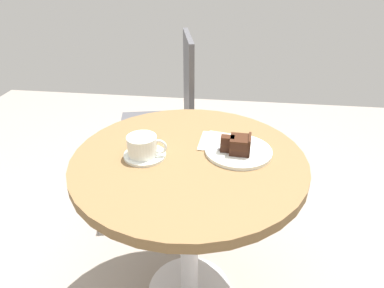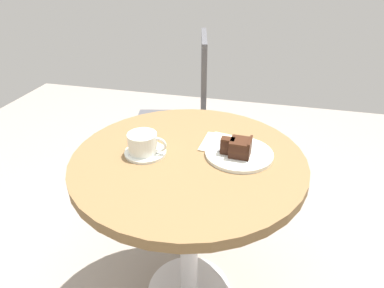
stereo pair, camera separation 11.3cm
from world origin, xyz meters
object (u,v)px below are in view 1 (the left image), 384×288
Objects in this scene: cake_slice at (238,145)px; cafe_chair at (172,111)px; teaspoon at (135,149)px; saucer at (145,155)px; coffee_cup at (143,145)px; cake_plate at (238,151)px; napkin at (222,143)px; fork at (235,141)px.

cake_slice is 0.72m from cafe_chair.
cafe_chair reaches higher than teaspoon.
coffee_cup is (-0.00, -0.00, 0.04)m from saucer.
cake_slice is (-0.00, -0.02, 0.03)m from cake_plate.
coffee_cup reaches higher than saucer.
napkin is at bearing 126.01° from cake_slice.
coffee_cup is at bearing -153.76° from napkin.
coffee_cup is 0.32m from cake_slice.
saucer is 1.15× the size of fork.
coffee_cup is at bearing -125.37° from teaspoon.
fork is at bearing 99.75° from cake_slice.
cafe_chair reaches higher than cake_plate.
saucer is at bearing -154.03° from napkin.
cake_plate reaches higher than saucer.
napkin is at bearing 123.29° from fork.
fork is at bearing 22.33° from coffee_cup.
napkin is (0.26, 0.13, -0.04)m from coffee_cup.
teaspoon is 0.35m from cake_slice.
teaspoon is at bearing -176.06° from cake_slice.
cake_plate is at bearing -127.36° from fork.
cake_slice is at bearing -97.19° from cake_plate.
coffee_cup is 0.14× the size of cafe_chair.
coffee_cup is 0.06m from teaspoon.
saucer is 0.05m from teaspoon.
teaspoon is 0.65m from cafe_chair.
cake_plate is 0.24× the size of cafe_chair.
cake_slice is at bearing -132.21° from fork.
teaspoon is 0.55× the size of napkin.
cafe_chair is at bearing 69.06° from fork.
teaspoon is 0.82× the size of fork.
saucer is 1.40× the size of teaspoon.
teaspoon is (-0.04, 0.02, 0.01)m from saucer.
coffee_cup is 0.58× the size of cake_plate.
cake_plate is 1.24× the size of napkin.
fork reaches higher than cake_plate.
cake_slice is 0.08m from fork.
cake_plate is at bearing -81.89° from teaspoon.
napkin is at bearing 133.98° from cake_plate.
cake_slice is at bearing -84.56° from teaspoon.
napkin is (0.29, 0.10, -0.01)m from teaspoon.
cafe_chair is (-0.34, 0.60, -0.13)m from cake_plate.
coffee_cup is at bearing -138.32° from saucer.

